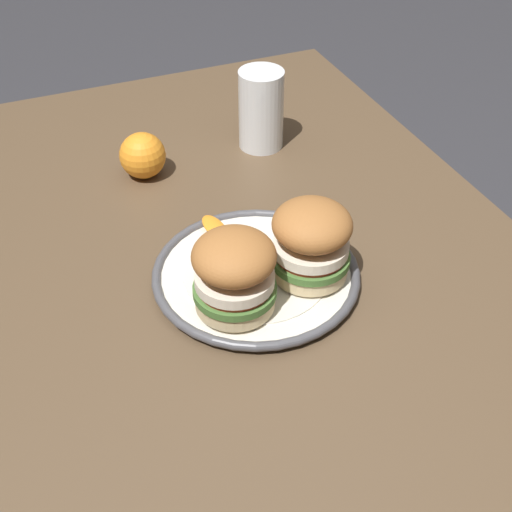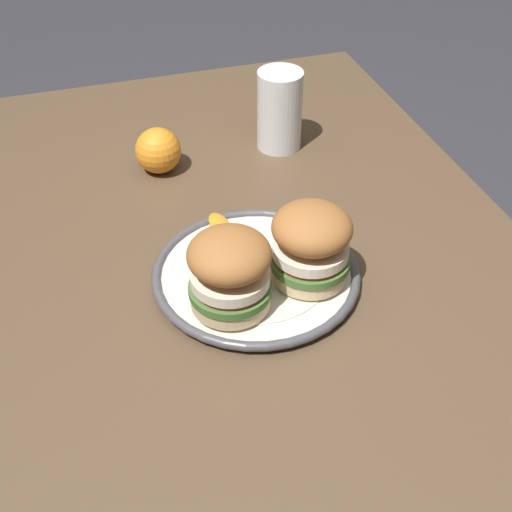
% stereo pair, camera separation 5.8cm
% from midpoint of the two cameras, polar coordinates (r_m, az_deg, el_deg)
% --- Properties ---
extents(dining_table, '(1.19, 0.82, 0.72)m').
position_cam_midpoint_polar(dining_table, '(0.96, -3.61, -6.47)').
color(dining_table, brown).
rests_on(dining_table, ground).
extents(dinner_plate, '(0.26, 0.26, 0.02)m').
position_cam_midpoint_polar(dinner_plate, '(0.88, -1.89, -1.58)').
color(dinner_plate, silver).
rests_on(dinner_plate, dining_table).
extents(sandwich_half_left, '(0.11, 0.11, 0.10)m').
position_cam_midpoint_polar(sandwich_half_left, '(0.84, 2.59, 1.27)').
color(sandwich_half_left, beige).
rests_on(sandwich_half_left, dinner_plate).
extents(sandwich_half_right, '(0.13, 0.13, 0.10)m').
position_cam_midpoint_polar(sandwich_half_right, '(0.79, -3.89, -1.37)').
color(sandwich_half_right, beige).
rests_on(sandwich_half_right, dinner_plate).
extents(orange_peel_curled, '(0.07, 0.07, 0.01)m').
position_cam_midpoint_polar(orange_peel_curled, '(0.90, -4.34, 0.60)').
color(orange_peel_curled, orange).
rests_on(orange_peel_curled, dinner_plate).
extents(orange_peel_strip_long, '(0.06, 0.03, 0.01)m').
position_cam_midpoint_polar(orange_peel_strip_long, '(0.94, -5.21, 2.37)').
color(orange_peel_strip_long, orange).
rests_on(orange_peel_strip_long, dinner_plate).
extents(drinking_glass, '(0.07, 0.07, 0.13)m').
position_cam_midpoint_polar(drinking_glass, '(1.12, -1.09, 11.64)').
color(drinking_glass, white).
rests_on(drinking_glass, dining_table).
extents(whole_orange, '(0.07, 0.07, 0.07)m').
position_cam_midpoint_polar(whole_orange, '(1.08, -10.85, 8.08)').
color(whole_orange, orange).
rests_on(whole_orange, dining_table).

